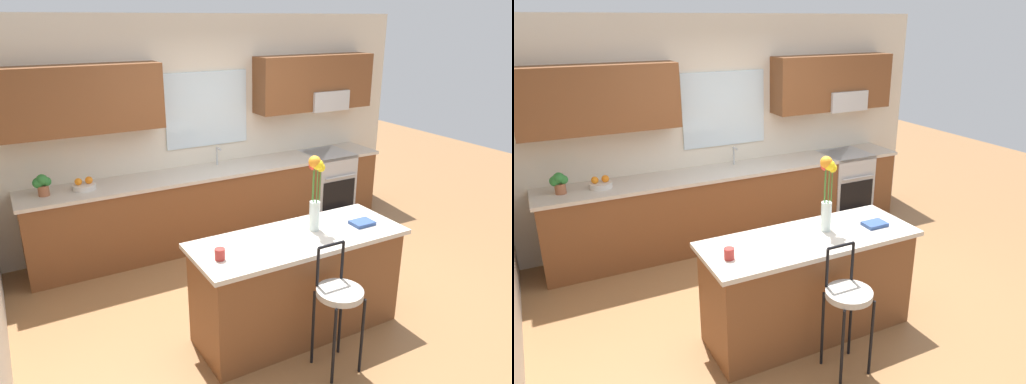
% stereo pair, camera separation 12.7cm
% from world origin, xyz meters
% --- Properties ---
extents(ground_plane, '(14.00, 14.00, 0.00)m').
position_xyz_m(ground_plane, '(0.00, 0.00, 0.00)').
color(ground_plane, olive).
extents(back_wall_assembly, '(5.60, 0.50, 2.70)m').
position_xyz_m(back_wall_assembly, '(0.03, 1.99, 1.51)').
color(back_wall_assembly, beige).
rests_on(back_wall_assembly, ground).
extents(counter_run, '(4.56, 0.64, 0.92)m').
position_xyz_m(counter_run, '(0.00, 1.70, 0.47)').
color(counter_run, brown).
rests_on(counter_run, ground).
extents(sink_faucet, '(0.02, 0.13, 0.23)m').
position_xyz_m(sink_faucet, '(0.06, 1.84, 1.06)').
color(sink_faucet, '#B7BABC').
rests_on(sink_faucet, counter_run).
extents(oven_range, '(0.60, 0.64, 0.92)m').
position_xyz_m(oven_range, '(1.62, 1.68, 0.46)').
color(oven_range, '#B7BABC').
rests_on(oven_range, ground).
extents(kitchen_island, '(1.86, 0.71, 0.92)m').
position_xyz_m(kitchen_island, '(-0.21, -0.39, 0.46)').
color(kitchen_island, brown).
rests_on(kitchen_island, ground).
extents(bar_stool_near, '(0.36, 0.36, 1.04)m').
position_xyz_m(bar_stool_near, '(-0.21, -0.96, 0.64)').
color(bar_stool_near, black).
rests_on(bar_stool_near, ground).
extents(flower_vase, '(0.16, 0.16, 0.67)m').
position_xyz_m(flower_vase, '(-0.02, -0.34, 1.32)').
color(flower_vase, silver).
rests_on(flower_vase, kitchen_island).
extents(mug_ceramic, '(0.08, 0.08, 0.09)m').
position_xyz_m(mug_ceramic, '(-0.97, -0.45, 0.97)').
color(mug_ceramic, '#A52D28').
rests_on(mug_ceramic, kitchen_island).
extents(cookbook, '(0.20, 0.15, 0.03)m').
position_xyz_m(cookbook, '(0.42, -0.45, 0.94)').
color(cookbook, navy).
rests_on(cookbook, kitchen_island).
extents(fruit_bowl_oranges, '(0.24, 0.24, 0.13)m').
position_xyz_m(fruit_bowl_oranges, '(-1.57, 1.70, 0.96)').
color(fruit_bowl_oranges, silver).
rests_on(fruit_bowl_oranges, counter_run).
extents(potted_plant_small, '(0.18, 0.12, 0.23)m').
position_xyz_m(potted_plant_small, '(-1.97, 1.70, 1.05)').
color(potted_plant_small, '#9E5B3D').
rests_on(potted_plant_small, counter_run).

